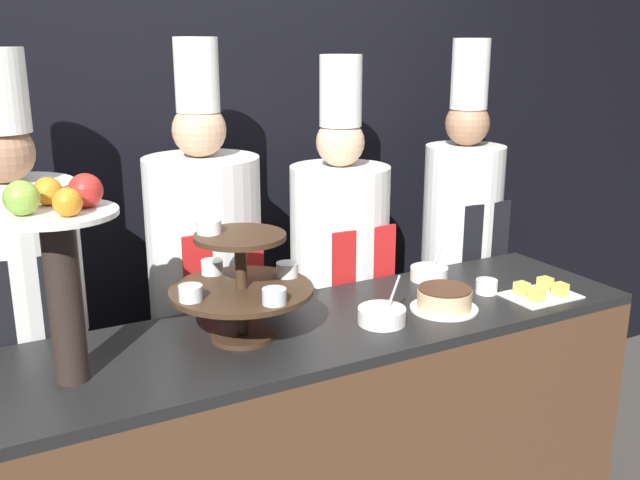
% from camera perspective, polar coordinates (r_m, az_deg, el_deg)
% --- Properties ---
extents(wall_back, '(10.00, 0.06, 2.80)m').
position_cam_1_polar(wall_back, '(3.02, -7.32, 7.21)').
color(wall_back, black).
rests_on(wall_back, ground_plane).
extents(buffet_counter, '(2.14, 0.59, 0.96)m').
position_cam_1_polar(buffet_counter, '(2.56, 1.11, -16.40)').
color(buffet_counter, brown).
rests_on(buffet_counter, ground_plane).
extents(tiered_stand, '(0.44, 0.44, 0.37)m').
position_cam_1_polar(tiered_stand, '(2.16, -6.39, -3.30)').
color(tiered_stand, '#3D2819').
rests_on(tiered_stand, buffet_counter).
extents(fruit_pedestal, '(0.31, 0.31, 0.56)m').
position_cam_1_polar(fruit_pedestal, '(1.95, -20.05, -1.03)').
color(fruit_pedestal, '#2D231E').
rests_on(fruit_pedestal, buffet_counter).
extents(cake_round, '(0.23, 0.23, 0.08)m').
position_cam_1_polar(cake_round, '(2.46, 9.92, -4.69)').
color(cake_round, white).
rests_on(cake_round, buffet_counter).
extents(cup_white, '(0.08, 0.08, 0.05)m').
position_cam_1_polar(cup_white, '(2.65, 13.18, -3.64)').
color(cup_white, white).
rests_on(cup_white, buffet_counter).
extents(cake_square_tray, '(0.25, 0.18, 0.05)m').
position_cam_1_polar(cake_square_tray, '(2.67, 17.24, -3.98)').
color(cake_square_tray, white).
rests_on(cake_square_tray, buffet_counter).
extents(serving_bowl_near, '(0.16, 0.16, 0.15)m').
position_cam_1_polar(serving_bowl_near, '(2.32, 4.97, -6.04)').
color(serving_bowl_near, white).
rests_on(serving_bowl_near, buffet_counter).
extents(serving_bowl_far, '(0.14, 0.14, 0.15)m').
position_cam_1_polar(serving_bowl_far, '(2.75, 8.73, -2.64)').
color(serving_bowl_far, white).
rests_on(serving_bowl_far, buffet_counter).
extents(chef_left, '(0.40, 0.40, 1.82)m').
position_cam_1_polar(chef_left, '(2.55, -22.69, -5.24)').
color(chef_left, black).
rests_on(chef_left, ground_plane).
extents(chef_center_left, '(0.41, 0.41, 1.85)m').
position_cam_1_polar(chef_center_left, '(2.67, -9.08, -3.26)').
color(chef_center_left, '#38332D').
rests_on(chef_center_left, ground_plane).
extents(chef_center_right, '(0.40, 0.40, 1.79)m').
position_cam_1_polar(chef_center_right, '(2.91, 1.57, -2.27)').
color(chef_center_right, black).
rests_on(chef_center_right, ground_plane).
extents(chef_right, '(0.35, 0.35, 1.85)m').
position_cam_1_polar(chef_right, '(3.25, 11.23, 0.13)').
color(chef_right, '#38332D').
rests_on(chef_right, ground_plane).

